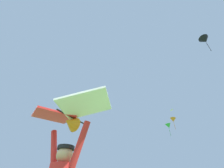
{
  "coord_description": "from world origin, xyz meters",
  "views": [
    {
      "loc": [
        2.21,
        -1.33,
        0.94
      ],
      "look_at": [
        0.26,
        1.19,
        3.43
      ],
      "focal_mm": 24.9,
      "sensor_mm": 36.0,
      "label": 1
    }
  ],
  "objects_px": {
    "held_stunt_kite": "(69,114)",
    "distant_kite_orange_low_right": "(173,120)",
    "distant_kite_green_low_left": "(168,126)",
    "distant_kite_white_mid_right": "(172,110)",
    "distant_kite_black_high_left": "(205,40)"
  },
  "relations": [
    {
      "from": "held_stunt_kite",
      "to": "distant_kite_orange_low_right",
      "type": "distance_m",
      "value": 34.32
    },
    {
      "from": "distant_kite_green_low_left",
      "to": "distant_kite_orange_low_right",
      "type": "relative_size",
      "value": 0.72
    },
    {
      "from": "held_stunt_kite",
      "to": "distant_kite_white_mid_right",
      "type": "height_order",
      "value": "distant_kite_white_mid_right"
    },
    {
      "from": "held_stunt_kite",
      "to": "distant_kite_black_high_left",
      "type": "distance_m",
      "value": 23.69
    },
    {
      "from": "distant_kite_black_high_left",
      "to": "distant_kite_orange_low_right",
      "type": "distance_m",
      "value": 18.24
    },
    {
      "from": "distant_kite_green_low_left",
      "to": "distant_kite_white_mid_right",
      "type": "distance_m",
      "value": 16.01
    },
    {
      "from": "distant_kite_orange_low_right",
      "to": "distant_kite_white_mid_right",
      "type": "distance_m",
      "value": 3.49
    },
    {
      "from": "distant_kite_white_mid_right",
      "to": "distant_kite_black_high_left",
      "type": "bearing_deg",
      "value": -55.93
    },
    {
      "from": "distant_kite_black_high_left",
      "to": "distant_kite_orange_low_right",
      "type": "bearing_deg",
      "value": 126.29
    },
    {
      "from": "distant_kite_black_high_left",
      "to": "distant_kite_white_mid_right",
      "type": "height_order",
      "value": "distant_kite_black_high_left"
    },
    {
      "from": "distant_kite_green_low_left",
      "to": "distant_kite_black_high_left",
      "type": "bearing_deg",
      "value": -18.91
    },
    {
      "from": "distant_kite_black_high_left",
      "to": "distant_kite_orange_low_right",
      "type": "relative_size",
      "value": 1.07
    },
    {
      "from": "held_stunt_kite",
      "to": "distant_kite_green_low_left",
      "type": "xyz_separation_m",
      "value": [
        -4.36,
        19.39,
        7.41
      ]
    },
    {
      "from": "distant_kite_black_high_left",
      "to": "distant_kite_white_mid_right",
      "type": "bearing_deg",
      "value": 124.07
    },
    {
      "from": "distant_kite_white_mid_right",
      "to": "held_stunt_kite",
      "type": "bearing_deg",
      "value": -78.18
    }
  ]
}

